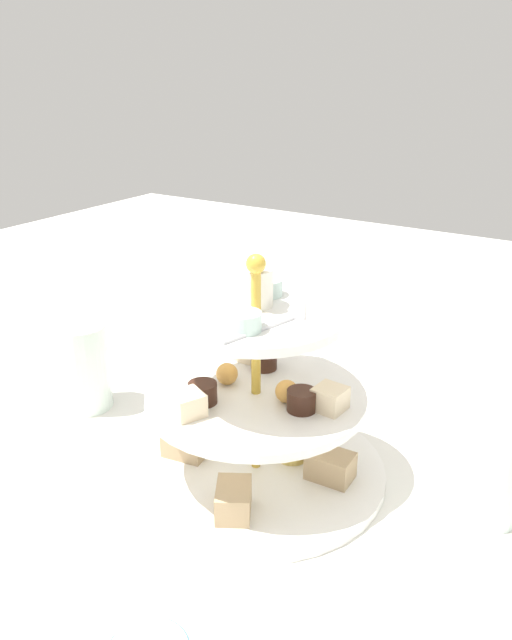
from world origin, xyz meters
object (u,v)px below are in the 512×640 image
(butter_knife_left, at_px, (341,359))
(water_glass_mid_back, at_px, (493,473))
(water_glass_tall_right, at_px, (83,366))
(tiered_serving_stand, at_px, (256,413))

(butter_knife_left, bearing_deg, water_glass_mid_back, 137.23)
(water_glass_mid_back, bearing_deg, water_glass_tall_right, 96.57)
(tiered_serving_stand, relative_size, water_glass_tall_right, 2.46)
(water_glass_tall_right, height_order, butter_knife_left, water_glass_tall_right)
(water_glass_tall_right, height_order, water_glass_mid_back, water_glass_tall_right)
(tiered_serving_stand, distance_m, butter_knife_left, 0.33)
(tiered_serving_stand, xyz_separation_m, water_glass_tall_right, (0.01, 0.27, -0.02))
(butter_knife_left, bearing_deg, tiered_serving_stand, 97.36)
(tiered_serving_stand, height_order, water_glass_tall_right, tiered_serving_stand)
(tiered_serving_stand, bearing_deg, butter_knife_left, 8.24)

